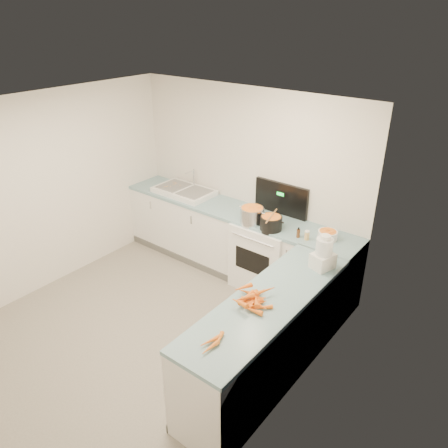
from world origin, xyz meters
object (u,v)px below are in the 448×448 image
Objects in this scene: black_pot at (271,224)px; extract_bottle at (298,233)px; spice_jar at (307,236)px; food_processor at (323,254)px; sink at (184,191)px; steel_pot at (252,216)px; stove at (267,253)px; mixing_bowl at (327,235)px.

black_pot is 2.59× the size of extract_bottle.
food_processor reaches higher than spice_jar.
sink is 2.88× the size of steel_pot.
food_processor is at bearing -29.46° from stove.
black_pot is (0.15, -0.17, 0.54)m from stove.
black_pot is at bearing -175.79° from spice_jar.
steel_pot is (1.31, -0.17, 0.05)m from sink.
mixing_bowl is 0.60× the size of food_processor.
extract_bottle is 1.05× the size of spice_jar.
black_pot reaches higher than extract_bottle.
extract_bottle is 0.27× the size of food_processor.
stove is 1.54m from sink.
food_processor reaches higher than black_pot.
food_processor is (1.04, -0.59, 0.63)m from stove.
stove is 0.59m from black_pot.
sink is at bearing 166.41° from food_processor.
mixing_bowl is at bearing 10.33° from steel_pot.
extract_bottle is at bearing -4.91° from sink.
steel_pot is 0.76m from spice_jar.
mixing_bowl is at bearing 39.89° from spice_jar.
food_processor is (0.23, -0.60, 0.11)m from mixing_bowl.
steel_pot is 1.12× the size of black_pot.
extract_bottle is (0.36, 0.02, -0.02)m from black_pot.
extract_bottle is (0.65, 0.00, -0.04)m from steel_pot.
mixing_bowl is 0.24m from spice_jar.
stove is at bearing 150.54° from food_processor.
sink reaches higher than black_pot.
spice_jar is 0.26× the size of food_processor.
spice_jar is at bearing 4.21° from black_pot.
steel_pot is 0.79× the size of food_processor.
spice_jar is 0.62m from food_processor.
mixing_bowl reaches higher than spice_jar.
spice_jar is (-0.18, -0.15, -0.00)m from mixing_bowl.
food_processor reaches higher than steel_pot.
stove reaches higher than black_pot.
sink is at bearing 175.09° from extract_bottle.
mixing_bowl is (2.25, -0.00, 0.01)m from sink.
spice_jar is at bearing -4.29° from sink.
stove is 0.59m from steel_pot.
mixing_bowl is at bearing 29.96° from extract_bottle.
steel_pot is at bearing -7.55° from sink.
spice_jar is at bearing -12.73° from stove.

